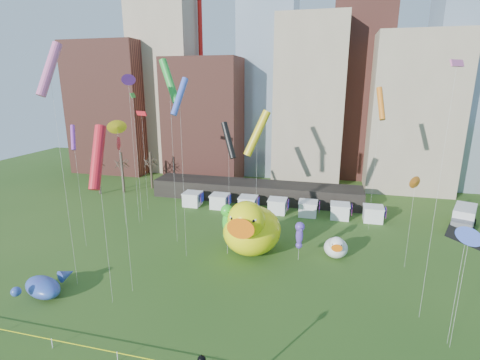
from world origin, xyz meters
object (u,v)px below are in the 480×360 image
(small_duck, at_px, (336,247))
(box_truck, at_px, (464,218))
(seahorse_green, at_px, (227,219))
(whale_inflatable, at_px, (44,286))
(big_duck, at_px, (251,228))
(seahorse_purple, at_px, (299,233))

(small_duck, relative_size, box_truck, 0.50)
(seahorse_green, height_order, whale_inflatable, seahorse_green)
(small_duck, bearing_deg, big_duck, -172.61)
(whale_inflatable, xyz_separation_m, box_truck, (46.96, 29.88, 0.65))
(seahorse_purple, bearing_deg, whale_inflatable, -160.16)
(seahorse_green, relative_size, box_truck, 0.83)
(whale_inflatable, height_order, box_truck, box_truck)
(seahorse_green, bearing_deg, seahorse_purple, -11.19)
(seahorse_green, bearing_deg, big_duck, 1.10)
(seahorse_green, xyz_separation_m, whale_inflatable, (-15.45, -13.30, -3.71))
(big_duck, height_order, box_truck, big_duck)
(big_duck, height_order, seahorse_purple, big_duck)
(big_duck, distance_m, seahorse_green, 3.21)
(whale_inflatable, bearing_deg, seahorse_purple, 50.49)
(seahorse_green, height_order, box_truck, seahorse_green)
(whale_inflatable, distance_m, box_truck, 55.66)
(seahorse_green, height_order, seahorse_purple, seahorse_green)
(big_duck, bearing_deg, seahorse_green, -162.11)
(small_duck, height_order, seahorse_green, seahorse_green)
(big_duck, bearing_deg, seahorse_purple, -0.42)
(whale_inflatable, bearing_deg, box_truck, 53.37)
(small_duck, bearing_deg, seahorse_green, -171.12)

